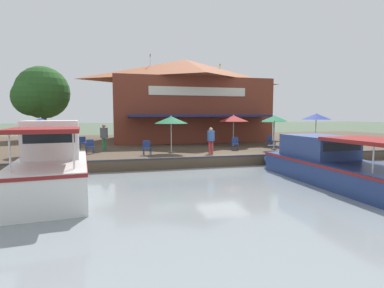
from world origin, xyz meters
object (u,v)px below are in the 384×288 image
at_px(waterfront_restaurant, 186,99).
at_px(cafe_chair_beside_entrance, 39,149).
at_px(patio_umbrella_by_entrance, 234,118).
at_px(tree_upstream_bank, 40,94).
at_px(cafe_chair_under_first_umbrella, 90,146).
at_px(motorboat_outer_channel, 323,163).
at_px(motorboat_nearest_quay, 52,168).
at_px(patio_umbrella_far_corner, 41,122).
at_px(person_at_quay_edge, 211,137).
at_px(cafe_chair_mid_patio, 271,140).
at_px(person_near_entrance, 104,134).
at_px(patio_umbrella_near_quay_edge, 275,118).
at_px(cafe_chair_far_corner_seat, 147,147).
at_px(patio_umbrella_mid_patio_left, 171,120).
at_px(patio_umbrella_back_row, 316,117).
at_px(cafe_chair_facing_river, 83,142).
at_px(patio_umbrella_mid_patio_right, 274,119).
at_px(cafe_chair_back_row_seat, 235,143).
at_px(tree_behind_restaurant, 169,96).

bearing_deg(waterfront_restaurant, cafe_chair_beside_entrance, -46.01).
distance_m(patio_umbrella_by_entrance, tree_upstream_bank, 18.99).
relative_size(cafe_chair_under_first_umbrella, motorboat_outer_channel, 0.10).
bearing_deg(motorboat_outer_channel, cafe_chair_beside_entrance, -116.83).
xyz_separation_m(waterfront_restaurant, motorboat_nearest_quay, (16.64, -8.98, -3.50)).
distance_m(patio_umbrella_far_corner, person_at_quay_edge, 10.04).
distance_m(cafe_chair_mid_patio, motorboat_nearest_quay, 15.79).
bearing_deg(person_near_entrance, cafe_chair_beside_entrance, -53.21).
height_order(patio_umbrella_by_entrance, motorboat_outer_channel, patio_umbrella_by_entrance).
bearing_deg(patio_umbrella_near_quay_edge, cafe_chair_far_corner_seat, -84.88).
bearing_deg(cafe_chair_far_corner_seat, patio_umbrella_by_entrance, 116.77).
relative_size(patio_umbrella_mid_patio_left, cafe_chair_mid_patio, 2.71).
bearing_deg(patio_umbrella_by_entrance, motorboat_nearest_quay, -49.77).
xyz_separation_m(patio_umbrella_back_row, patio_umbrella_far_corner, (-0.07, -18.49, -0.29)).
bearing_deg(cafe_chair_facing_river, patio_umbrella_near_quay_edge, 74.56).
bearing_deg(motorboat_nearest_quay, waterfront_restaurant, 151.66).
bearing_deg(patio_umbrella_mid_patio_right, motorboat_nearest_quay, -57.25).
relative_size(cafe_chair_back_row_seat, motorboat_nearest_quay, 0.13).
bearing_deg(cafe_chair_far_corner_seat, cafe_chair_under_first_umbrella, -115.78).
xyz_separation_m(patio_umbrella_back_row, patio_umbrella_mid_patio_left, (0.83, -10.95, -0.20)).
xyz_separation_m(patio_umbrella_near_quay_edge, tree_upstream_bank, (-13.39, -17.39, 2.28)).
relative_size(patio_umbrella_far_corner, motorboat_nearest_quay, 0.35).
distance_m(cafe_chair_back_row_seat, tree_behind_restaurant, 13.20).
bearing_deg(cafe_chair_back_row_seat, person_near_entrance, -102.27).
distance_m(cafe_chair_beside_entrance, motorboat_outer_channel, 14.67).
height_order(patio_umbrella_near_quay_edge, cafe_chair_mid_patio, patio_umbrella_near_quay_edge).
xyz_separation_m(cafe_chair_mid_patio, cafe_chair_facing_river, (-1.81, -13.39, 0.00)).
xyz_separation_m(patio_umbrella_near_quay_edge, patio_umbrella_far_corner, (-0.77, -14.70, -0.17)).
height_order(cafe_chair_beside_entrance, person_near_entrance, person_near_entrance).
distance_m(patio_umbrella_by_entrance, motorboat_outer_channel, 9.80).
xyz_separation_m(patio_umbrella_back_row, cafe_chair_mid_patio, (-1.00, -3.09, -1.76)).
distance_m(patio_umbrella_by_entrance, cafe_chair_under_first_umbrella, 10.43).
height_order(patio_umbrella_mid_patio_left, person_at_quay_edge, patio_umbrella_mid_patio_left).
relative_size(cafe_chair_under_first_umbrella, cafe_chair_far_corner_seat, 1.00).
xyz_separation_m(cafe_chair_beside_entrance, person_near_entrance, (-2.52, 3.36, 0.63)).
distance_m(cafe_chair_under_first_umbrella, motorboat_outer_channel, 13.07).
xyz_separation_m(waterfront_restaurant, patio_umbrella_near_quay_edge, (10.10, 3.80, -1.78)).
bearing_deg(cafe_chair_mid_patio, patio_umbrella_mid_patio_left, -76.88).
distance_m(cafe_chair_beside_entrance, motorboat_nearest_quay, 6.48).
bearing_deg(patio_umbrella_far_corner, cafe_chair_far_corner_seat, 75.46).
xyz_separation_m(patio_umbrella_by_entrance, cafe_chair_back_row_seat, (2.32, -0.82, -1.62)).
height_order(patio_umbrella_near_quay_edge, tree_upstream_bank, tree_upstream_bank).
bearing_deg(cafe_chair_mid_patio, tree_upstream_bank, -122.87).
height_order(patio_umbrella_back_row, cafe_chair_under_first_umbrella, patio_umbrella_back_row).
bearing_deg(person_near_entrance, cafe_chair_under_first_umbrella, -29.92).
bearing_deg(patio_umbrella_back_row, cafe_chair_under_first_umbrella, -90.39).
height_order(patio_umbrella_back_row, tree_upstream_bank, tree_upstream_bank).
bearing_deg(cafe_chair_beside_entrance, motorboat_nearest_quay, 16.23).
relative_size(patio_umbrella_far_corner, cafe_chair_facing_river, 2.59).
height_order(patio_umbrella_by_entrance, tree_behind_restaurant, tree_behind_restaurant).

